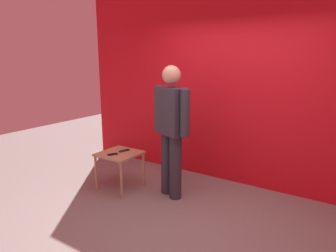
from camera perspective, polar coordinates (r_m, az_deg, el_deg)
name	(u,v)px	position (r m, az deg, el deg)	size (l,w,h in m)	color
ground_plane	(179,226)	(3.73, 2.13, -18.33)	(12.00, 12.00, 0.00)	gray
back_wall_red	(238,86)	(4.70, 12.94, 7.28)	(5.71, 0.12, 3.00)	red
standing_person	(171,125)	(4.12, 0.63, 0.12)	(0.71, 0.41, 1.83)	#2D2D38
side_table	(120,158)	(4.54, -9.08, -5.94)	(0.55, 0.55, 0.56)	tan
cell_phone	(113,154)	(4.44, -10.34, -5.24)	(0.07, 0.14, 0.01)	black
tv_remote	(124,151)	(4.57, -8.23, -4.59)	(0.04, 0.17, 0.02)	black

